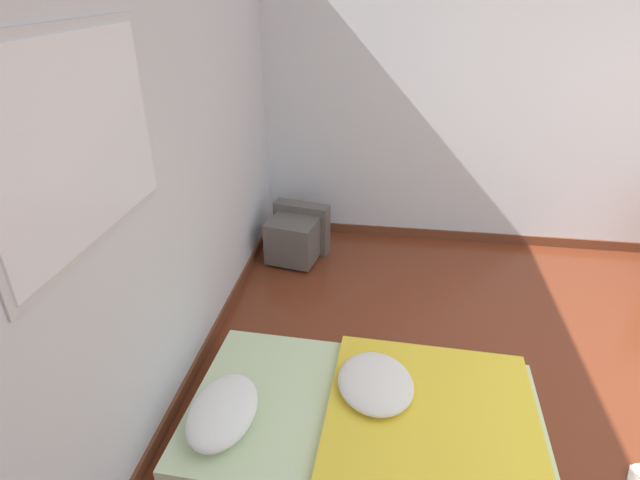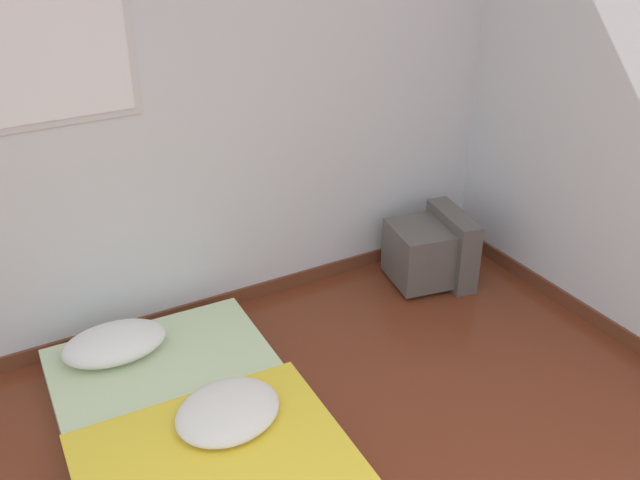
{
  "view_description": "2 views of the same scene",
  "coord_description": "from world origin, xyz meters",
  "views": [
    {
      "loc": [
        -1.8,
        1.73,
        2.18
      ],
      "look_at": [
        1.04,
        2.14,
        0.66
      ],
      "focal_mm": 28.0,
      "sensor_mm": 36.0,
      "label": 1
    },
    {
      "loc": [
        -0.58,
        -0.55,
        2.37
      ],
      "look_at": [
        0.97,
        2.19,
        0.67
      ],
      "focal_mm": 40.0,
      "sensor_mm": 36.0,
      "label": 2
    }
  ],
  "objects": [
    {
      "name": "wall_back",
      "position": [
        -0.0,
        2.86,
        1.29
      ],
      "size": [
        7.32,
        0.08,
        2.6
      ],
      "color": "silver",
      "rests_on": "ground_plane"
    },
    {
      "name": "mattress_bed",
      "position": [
        0.11,
        1.76,
        0.11
      ],
      "size": [
        1.14,
        1.89,
        0.29
      ],
      "color": "beige",
      "rests_on": "ground_plane"
    },
    {
      "name": "wall_right",
      "position": [
        2.49,
        0.0,
        1.29
      ],
      "size": [
        0.08,
        8.07,
        2.6
      ],
      "color": "silver",
      "rests_on": "ground_plane"
    },
    {
      "name": "crt_tv",
      "position": [
        1.93,
        2.47,
        0.21
      ],
      "size": [
        0.53,
        0.51,
        0.45
      ],
      "color": "#56514C",
      "rests_on": "ground_plane"
    }
  ]
}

